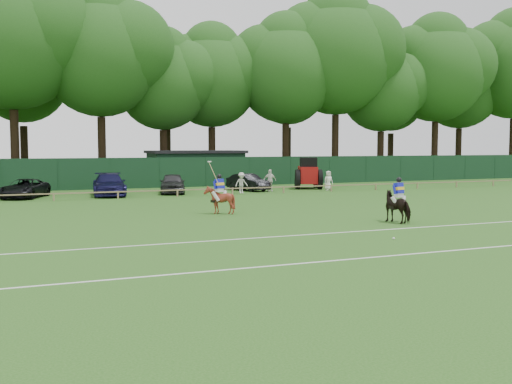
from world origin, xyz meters
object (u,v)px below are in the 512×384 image
estate_black (248,182)px  spectator_right (328,181)px  polo_ball (394,238)px  spectator_mid (270,180)px  sedan_navy (109,184)px  hatch_grey (173,183)px  horse_chestnut (219,200)px  tractor (308,174)px  spectator_left (241,183)px  suv_black (25,189)px  horse_dark (398,206)px  utility_shed (196,167)px

estate_black → spectator_right: (5.94, -2.00, 0.10)m
polo_ball → spectator_mid: bearing=76.9°
sedan_navy → spectator_mid: 11.90m
hatch_grey → estate_black: hatch_grey is taller
estate_black → polo_ball: estate_black is taller
spectator_mid → polo_ball: (-5.39, -23.22, -0.79)m
horse_chestnut → tractor: tractor is taller
hatch_grey → tractor: tractor is taller
sedan_navy → spectator_right: sedan_navy is taller
spectator_left → tractor: (6.67, 2.29, 0.43)m
hatch_grey → estate_black: size_ratio=1.09×
horse_chestnut → spectator_mid: bearing=-136.9°
estate_black → spectator_left: size_ratio=2.60×
hatch_grey → tractor: size_ratio=1.22×
estate_black → sedan_navy: bearing=165.6°
suv_black → spectator_mid: size_ratio=2.71×
sedan_navy → spectator_mid: (11.86, -0.86, 0.07)m
suv_black → tractor: 21.38m
horse_dark → polo_ball: size_ratio=18.95×
polo_ball → horse_dark: bearing=52.0°
spectator_right → polo_ball: size_ratio=16.78×
utility_shed → spectator_left: bearing=-89.5°
sedan_navy → estate_black: size_ratio=1.34×
hatch_grey → spectator_mid: bearing=7.2°
spectator_mid → polo_ball: 23.85m
horse_chestnut → spectator_mid: spectator_mid is taller
estate_black → polo_ball: bearing=-116.2°
spectator_right → tractor: tractor is taller
spectator_left → spectator_mid: bearing=14.7°
spectator_right → horse_chestnut: bearing=-138.5°
spectator_right → polo_ball: bearing=-115.1°
estate_black → spectator_mid: spectator_mid is taller
estate_black → tractor: tractor is taller
hatch_grey → spectator_mid: 7.37m
horse_chestnut → spectator_left: (5.88, 11.93, 0.05)m
sedan_navy → horse_chestnut: bearing=-69.5°
horse_chestnut → spectator_left: bearing=-129.5°
spectator_mid → tractor: bearing=31.1°
spectator_mid → spectator_left: bearing=-150.4°
hatch_grey → spectator_left: 5.01m
horse_chestnut → estate_black: horse_chestnut is taller
sedan_navy → suv_black: bearing=-174.5°
spectator_left → polo_ball: (-2.74, -22.35, -0.71)m
suv_black → spectator_left: 14.82m
spectator_left → hatch_grey: bearing=154.9°
horse_chestnut → utility_shed: 23.61m
hatch_grey → polo_ball: (1.91, -24.21, -0.69)m
spectator_right → utility_shed: bearing=123.6°
sedan_navy → tractor: bearing=8.8°
utility_shed → spectator_mid: bearing=-74.8°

